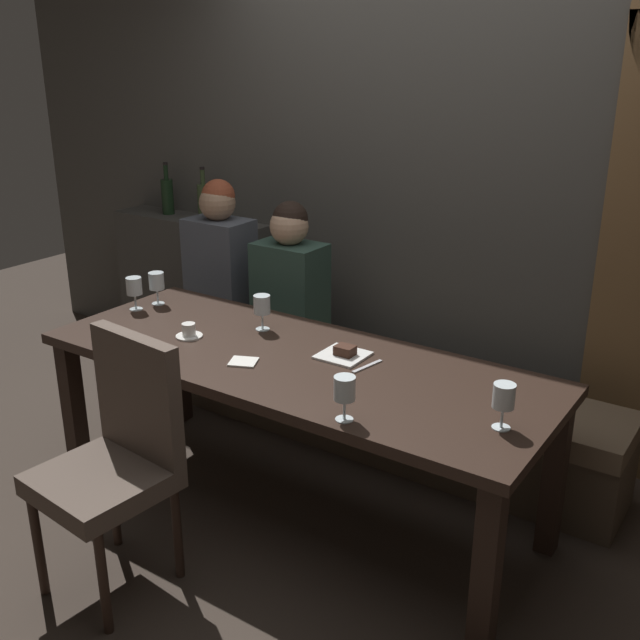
# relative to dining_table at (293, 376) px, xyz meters

# --- Properties ---
(ground) EXTENTS (9.00, 9.00, 0.00)m
(ground) POSITION_rel_dining_table_xyz_m (0.00, 0.00, -0.65)
(ground) COLOR #382D26
(back_wall_tiled) EXTENTS (6.00, 0.12, 3.00)m
(back_wall_tiled) POSITION_rel_dining_table_xyz_m (0.00, 1.22, 0.85)
(back_wall_tiled) COLOR #4C4944
(back_wall_tiled) RESTS_ON ground
(back_counter) EXTENTS (1.10, 0.28, 0.95)m
(back_counter) POSITION_rel_dining_table_xyz_m (-1.55, 1.04, -0.18)
(back_counter) COLOR #413E3A
(back_counter) RESTS_ON ground
(dining_table) EXTENTS (2.20, 0.84, 0.74)m
(dining_table) POSITION_rel_dining_table_xyz_m (0.00, 0.00, 0.00)
(dining_table) COLOR black
(dining_table) RESTS_ON ground
(banquette_bench) EXTENTS (2.50, 0.44, 0.45)m
(banquette_bench) POSITION_rel_dining_table_xyz_m (0.00, 0.70, -0.42)
(banquette_bench) COLOR #4A3C2E
(banquette_bench) RESTS_ON ground
(chair_near_side) EXTENTS (0.48, 0.48, 0.98)m
(chair_near_side) POSITION_rel_dining_table_xyz_m (-0.28, -0.72, -0.09)
(chair_near_side) COLOR #302119
(chair_near_side) RESTS_ON ground
(diner_redhead) EXTENTS (0.36, 0.24, 0.83)m
(diner_redhead) POSITION_rel_dining_table_xyz_m (-1.02, 0.71, 0.19)
(diner_redhead) COLOR #4C515B
(diner_redhead) RESTS_ON banquette_bench
(diner_bearded) EXTENTS (0.36, 0.24, 0.77)m
(diner_bearded) POSITION_rel_dining_table_xyz_m (-0.52, 0.69, 0.16)
(diner_bearded) COLOR #2D473D
(diner_bearded) RESTS_ON banquette_bench
(wine_bottle_dark_red) EXTENTS (0.08, 0.08, 0.33)m
(wine_bottle_dark_red) POSITION_rel_dining_table_xyz_m (-1.74, 1.04, 0.42)
(wine_bottle_dark_red) COLOR black
(wine_bottle_dark_red) RESTS_ON back_counter
(wine_bottle_pale_label) EXTENTS (0.08, 0.08, 0.33)m
(wine_bottle_pale_label) POSITION_rel_dining_table_xyz_m (-1.42, 1.03, 0.42)
(wine_bottle_pale_label) COLOR #384728
(wine_bottle_pale_label) RESTS_ON back_counter
(wine_glass_center_front) EXTENTS (0.08, 0.08, 0.16)m
(wine_glass_center_front) POSITION_rel_dining_table_xyz_m (0.47, -0.35, 0.20)
(wine_glass_center_front) COLOR silver
(wine_glass_center_front) RESTS_ON dining_table
(wine_glass_end_right) EXTENTS (0.08, 0.08, 0.16)m
(wine_glass_end_right) POSITION_rel_dining_table_xyz_m (-0.99, 0.05, 0.20)
(wine_glass_end_right) COLOR silver
(wine_glass_end_right) RESTS_ON dining_table
(wine_glass_end_left) EXTENTS (0.08, 0.08, 0.16)m
(wine_glass_end_left) POSITION_rel_dining_table_xyz_m (-0.96, 0.17, 0.20)
(wine_glass_end_left) COLOR silver
(wine_glass_end_left) RESTS_ON dining_table
(wine_glass_near_right) EXTENTS (0.08, 0.08, 0.16)m
(wine_glass_near_right) POSITION_rel_dining_table_xyz_m (0.95, -0.10, 0.20)
(wine_glass_near_right) COLOR silver
(wine_glass_near_right) RESTS_ON dining_table
(wine_glass_near_left) EXTENTS (0.08, 0.08, 0.16)m
(wine_glass_near_left) POSITION_rel_dining_table_xyz_m (-0.31, 0.18, 0.20)
(wine_glass_near_left) COLOR silver
(wine_glass_near_left) RESTS_ON dining_table
(espresso_cup) EXTENTS (0.12, 0.12, 0.06)m
(espresso_cup) POSITION_rel_dining_table_xyz_m (-0.52, -0.07, 0.11)
(espresso_cup) COLOR white
(espresso_cup) RESTS_ON dining_table
(dessert_plate) EXTENTS (0.19, 0.19, 0.05)m
(dessert_plate) POSITION_rel_dining_table_xyz_m (0.17, 0.13, 0.10)
(dessert_plate) COLOR white
(dessert_plate) RESTS_ON dining_table
(fork_on_table) EXTENTS (0.05, 0.17, 0.01)m
(fork_on_table) POSITION_rel_dining_table_xyz_m (0.31, 0.09, 0.09)
(fork_on_table) COLOR silver
(fork_on_table) RESTS_ON dining_table
(folded_napkin) EXTENTS (0.14, 0.14, 0.01)m
(folded_napkin) POSITION_rel_dining_table_xyz_m (-0.13, -0.16, 0.09)
(folded_napkin) COLOR silver
(folded_napkin) RESTS_ON dining_table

